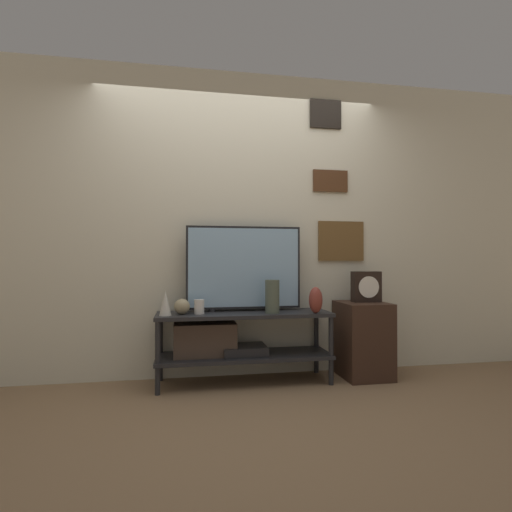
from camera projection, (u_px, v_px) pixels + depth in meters
name	position (u px, v px, depth m)	size (l,w,h in m)	color
ground_plane	(249.00, 393.00, 3.05)	(12.00, 12.00, 0.00)	#846647
wall_back	(241.00, 223.00, 3.58)	(6.40, 0.08, 2.70)	beige
media_console	(229.00, 339.00, 3.28)	(1.43, 0.43, 0.58)	#232326
television	(244.00, 268.00, 3.40)	(0.98, 0.05, 0.72)	black
vase_tall_ceramic	(272.00, 297.00, 3.26)	(0.12, 0.12, 0.27)	#4C5647
vase_slim_bronze	(165.00, 303.00, 3.11)	(0.09, 0.09, 0.20)	beige
vase_round_glass	(182.00, 306.00, 3.19)	(0.12, 0.12, 0.12)	tan
vase_urn_stoneware	(316.00, 300.00, 3.25)	(0.11, 0.11, 0.21)	brown
candle_jar	(199.00, 307.00, 3.21)	(0.08, 0.08, 0.12)	silver
side_table	(363.00, 339.00, 3.48)	(0.40, 0.45, 0.65)	#382319
mantel_clock	(366.00, 287.00, 3.51)	(0.25, 0.11, 0.27)	black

